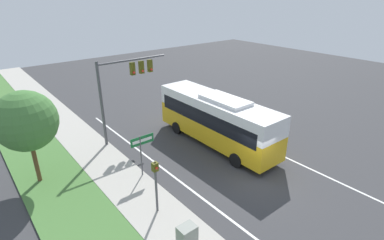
{
  "coord_description": "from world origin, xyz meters",
  "views": [
    {
      "loc": [
        -12.33,
        -9.24,
        10.31
      ],
      "look_at": [
        -0.09,
        5.86,
        1.91
      ],
      "focal_mm": 28.0,
      "sensor_mm": 36.0,
      "label": 1
    }
  ],
  "objects_px": {
    "pedestrian_signal": "(156,179)",
    "utility_cabinet": "(187,237)",
    "street_sign": "(142,147)",
    "signal_gantry": "(124,81)",
    "bus": "(217,118)"
  },
  "relations": [
    {
      "from": "pedestrian_signal",
      "to": "utility_cabinet",
      "type": "relative_size",
      "value": 2.59
    },
    {
      "from": "street_sign",
      "to": "pedestrian_signal",
      "type": "bearing_deg",
      "value": -109.2
    },
    {
      "from": "street_sign",
      "to": "utility_cabinet",
      "type": "distance_m",
      "value": 6.37
    },
    {
      "from": "signal_gantry",
      "to": "utility_cabinet",
      "type": "relative_size",
      "value": 5.48
    },
    {
      "from": "signal_gantry",
      "to": "utility_cabinet",
      "type": "xyz_separation_m",
      "value": [
        -3.16,
        -11.11,
        -3.8
      ]
    },
    {
      "from": "bus",
      "to": "utility_cabinet",
      "type": "distance_m",
      "value": 10.13
    },
    {
      "from": "street_sign",
      "to": "utility_cabinet",
      "type": "xyz_separation_m",
      "value": [
        -1.43,
        -6.07,
        -1.3
      ]
    },
    {
      "from": "bus",
      "to": "pedestrian_signal",
      "type": "relative_size",
      "value": 3.49
    },
    {
      "from": "bus",
      "to": "pedestrian_signal",
      "type": "xyz_separation_m",
      "value": [
        -7.43,
        -3.62,
        -0.06
      ]
    },
    {
      "from": "signal_gantry",
      "to": "street_sign",
      "type": "distance_m",
      "value": 5.89
    },
    {
      "from": "signal_gantry",
      "to": "pedestrian_signal",
      "type": "distance_m",
      "value": 9.14
    },
    {
      "from": "bus",
      "to": "utility_cabinet",
      "type": "xyz_separation_m",
      "value": [
        -7.72,
        -6.41,
        -1.37
      ]
    },
    {
      "from": "street_sign",
      "to": "utility_cabinet",
      "type": "bearing_deg",
      "value": -103.26
    },
    {
      "from": "signal_gantry",
      "to": "street_sign",
      "type": "relative_size",
      "value": 2.26
    },
    {
      "from": "pedestrian_signal",
      "to": "utility_cabinet",
      "type": "distance_m",
      "value": 3.1
    }
  ]
}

